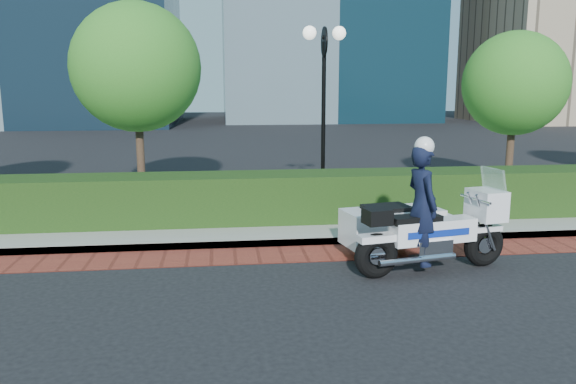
{
  "coord_description": "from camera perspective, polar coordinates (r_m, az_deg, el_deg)",
  "views": [
    {
      "loc": [
        -1.47,
        -8.12,
        2.96
      ],
      "look_at": [
        -0.21,
        2.27,
        1.0
      ],
      "focal_mm": 35.0,
      "sensor_mm": 36.0,
      "label": 1
    }
  ],
  "objects": [
    {
      "name": "police_motorcycle",
      "position": [
        9.57,
        12.69,
        -2.96
      ],
      "size": [
        2.71,
        1.95,
        2.21
      ],
      "rotation": [
        0.0,
        0.0,
        0.19
      ],
      "color": "black",
      "rests_on": "ground"
    },
    {
      "name": "ground",
      "position": [
        8.76,
        3.19,
        -9.15
      ],
      "size": [
        120.0,
        120.0,
        0.0
      ],
      "primitive_type": "plane",
      "color": "black",
      "rests_on": "ground"
    },
    {
      "name": "hedge_main",
      "position": [
        12.03,
        0.23,
        -0.46
      ],
      "size": [
        18.0,
        1.2,
        1.0
      ],
      "primitive_type": "cube",
      "color": "black",
      "rests_on": "sidewalk"
    },
    {
      "name": "brick_strip",
      "position": [
        10.17,
        1.71,
        -6.28
      ],
      "size": [
        60.0,
        1.0,
        0.01
      ],
      "primitive_type": "cube",
      "color": "maroon",
      "rests_on": "ground"
    },
    {
      "name": "sidewalk",
      "position": [
        14.48,
        -0.95,
        -0.88
      ],
      "size": [
        60.0,
        8.0,
        0.15
      ],
      "primitive_type": "cube",
      "color": "gray",
      "rests_on": "ground"
    },
    {
      "name": "tree_b",
      "position": [
        14.76,
        -15.16,
        12.1
      ],
      "size": [
        3.2,
        3.2,
        4.89
      ],
      "color": "#332319",
      "rests_on": "sidewalk"
    },
    {
      "name": "lamppost",
      "position": [
        13.54,
        3.65,
        10.59
      ],
      "size": [
        1.02,
        0.7,
        4.21
      ],
      "color": "black",
      "rests_on": "sidewalk"
    },
    {
      "name": "tree_c",
      "position": [
        16.65,
        22.05,
        10.16
      ],
      "size": [
        2.8,
        2.8,
        4.3
      ],
      "color": "#332319",
      "rests_on": "sidewalk"
    }
  ]
}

